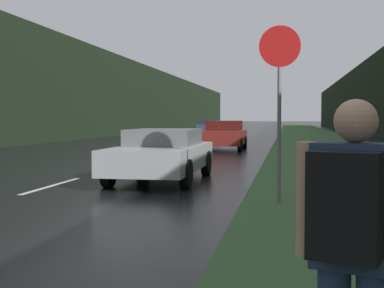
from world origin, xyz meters
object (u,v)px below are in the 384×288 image
car_oncoming (210,127)px  stop_sign (279,94)px  car_passing_near (162,154)px  hitchhiker_with_backpack (352,247)px  car_passing_far (224,135)px

car_oncoming → stop_sign: bearing=-80.1°
car_oncoming → car_passing_near: bearing=-83.5°
car_oncoming → hitchhiker_with_backpack: bearing=-81.0°
car_passing_near → car_oncoming: (-4.47, 39.19, 0.05)m
hitchhiker_with_backpack → car_oncoming: hitchhiker_with_backpack is taller
car_passing_far → stop_sign: bearing=100.1°
car_passing_far → car_oncoming: (-4.47, 26.10, -0.01)m
hitchhiker_with_backpack → car_oncoming: bearing=117.8°
car_passing_near → car_passing_far: (0.00, 13.09, 0.06)m
car_passing_near → stop_sign: bearing=132.3°
stop_sign → car_passing_near: size_ratio=0.68×
stop_sign → car_oncoming: stop_sign is taller
hitchhiker_with_backpack → car_passing_near: bearing=126.8°
hitchhiker_with_backpack → car_passing_near: (-3.34, 10.30, -0.27)m
stop_sign → car_passing_far: 16.57m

